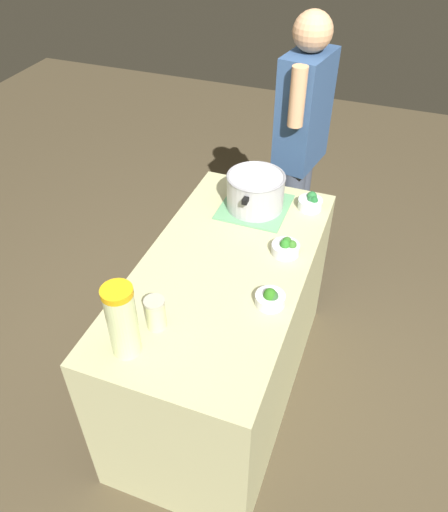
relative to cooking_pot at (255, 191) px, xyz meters
name	(u,v)px	position (x,y,z in m)	size (l,w,h in m)	color
ground_plane	(224,385)	(-0.45, -0.01, -0.97)	(8.00, 8.00, 0.00)	brown
counter_slab	(224,332)	(-0.45, -0.01, -0.53)	(1.39, 0.70, 0.87)	#BFBE88
dish_cloth	(255,207)	(0.00, 0.00, -0.09)	(0.33, 0.32, 0.01)	#68AA74
cooking_pot	(255,191)	(0.00, 0.00, 0.00)	(0.35, 0.28, 0.18)	#B7B7BC
lemonade_pitcher	(122,321)	(-1.00, 0.16, 0.05)	(0.11, 0.11, 0.30)	beige
mason_jar	(156,313)	(-0.87, 0.11, -0.03)	(0.08, 0.08, 0.13)	beige
broccoli_bowl_front	(311,202)	(0.09, -0.26, -0.07)	(0.12, 0.12, 0.08)	silver
broccoli_bowl_center	(286,248)	(-0.28, -0.23, -0.07)	(0.12, 0.12, 0.08)	silver
broccoli_bowl_back	(270,298)	(-0.61, -0.26, -0.07)	(0.12, 0.12, 0.08)	silver
person_cook	(300,148)	(0.60, -0.08, -0.06)	(0.50, 0.26, 1.64)	#464D5D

